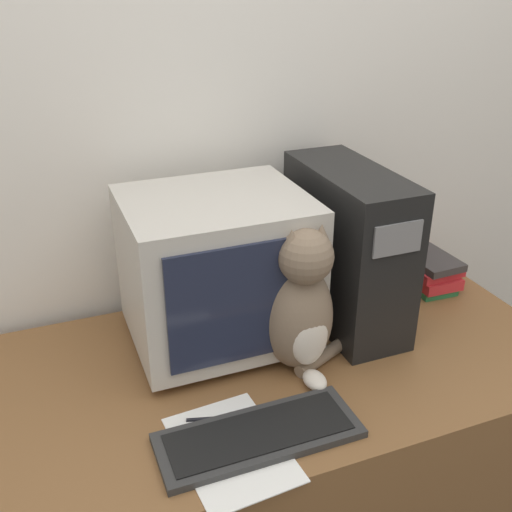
{
  "coord_description": "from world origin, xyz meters",
  "views": [
    {
      "loc": [
        -0.53,
        -0.77,
        1.64
      ],
      "look_at": [
        -0.05,
        0.44,
        1.0
      ],
      "focal_mm": 42.0,
      "sensor_mm": 36.0,
      "label": 1
    }
  ],
  "objects_px": {
    "computer_tower": "(347,247)",
    "book_stack": "(428,270)",
    "crt_monitor": "(217,270)",
    "pen": "(217,418)",
    "keyboard": "(259,435)",
    "cat": "(300,307)"
  },
  "relations": [
    {
      "from": "keyboard",
      "to": "pen",
      "type": "height_order",
      "value": "keyboard"
    },
    {
      "from": "computer_tower",
      "to": "cat",
      "type": "height_order",
      "value": "computer_tower"
    },
    {
      "from": "keyboard",
      "to": "book_stack",
      "type": "xyz_separation_m",
      "value": [
        0.74,
        0.43,
        0.04
      ]
    },
    {
      "from": "keyboard",
      "to": "book_stack",
      "type": "bearing_deg",
      "value": 30.3
    },
    {
      "from": "keyboard",
      "to": "cat",
      "type": "height_order",
      "value": "cat"
    },
    {
      "from": "crt_monitor",
      "to": "book_stack",
      "type": "relative_size",
      "value": 2.14
    },
    {
      "from": "book_stack",
      "to": "computer_tower",
      "type": "bearing_deg",
      "value": -169.83
    },
    {
      "from": "crt_monitor",
      "to": "computer_tower",
      "type": "xyz_separation_m",
      "value": [
        0.36,
        -0.02,
        0.01
      ]
    },
    {
      "from": "computer_tower",
      "to": "book_stack",
      "type": "relative_size",
      "value": 2.15
    },
    {
      "from": "crt_monitor",
      "to": "pen",
      "type": "relative_size",
      "value": 3.37
    },
    {
      "from": "crt_monitor",
      "to": "pen",
      "type": "xyz_separation_m",
      "value": [
        -0.11,
        -0.3,
        -0.2
      ]
    },
    {
      "from": "crt_monitor",
      "to": "book_stack",
      "type": "distance_m",
      "value": 0.72
    },
    {
      "from": "pen",
      "to": "keyboard",
      "type": "bearing_deg",
      "value": -53.89
    },
    {
      "from": "cat",
      "to": "pen",
      "type": "bearing_deg",
      "value": -157.35
    },
    {
      "from": "computer_tower",
      "to": "cat",
      "type": "distance_m",
      "value": 0.28
    },
    {
      "from": "computer_tower",
      "to": "book_stack",
      "type": "xyz_separation_m",
      "value": [
        0.34,
        0.06,
        -0.16
      ]
    },
    {
      "from": "computer_tower",
      "to": "pen",
      "type": "xyz_separation_m",
      "value": [
        -0.47,
        -0.28,
        -0.21
      ]
    },
    {
      "from": "computer_tower",
      "to": "book_stack",
      "type": "bearing_deg",
      "value": 10.17
    },
    {
      "from": "cat",
      "to": "pen",
      "type": "relative_size",
      "value": 2.92
    },
    {
      "from": "book_stack",
      "to": "pen",
      "type": "relative_size",
      "value": 1.57
    },
    {
      "from": "computer_tower",
      "to": "keyboard",
      "type": "height_order",
      "value": "computer_tower"
    },
    {
      "from": "crt_monitor",
      "to": "cat",
      "type": "height_order",
      "value": "crt_monitor"
    }
  ]
}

